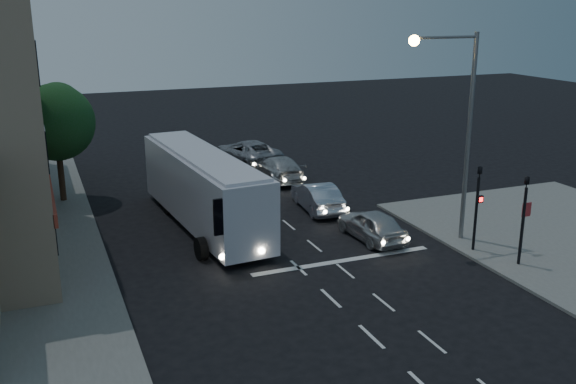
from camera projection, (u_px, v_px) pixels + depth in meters
name	position (u px, v px, depth m)	size (l,w,h in m)	color
ground	(319.00, 287.00, 24.02)	(120.00, 120.00, 0.00)	black
road_markings	(314.00, 252.00, 27.42)	(8.00, 30.55, 0.01)	silver
tour_bus	(203.00, 187.00, 30.16)	(3.35, 11.82, 3.58)	silver
car_suv	(372.00, 225.00, 28.76)	(1.64, 4.07, 1.39)	silver
car_sedan_a	(317.00, 196.00, 32.88)	(1.53, 4.37, 1.44)	silver
car_sedan_b	(279.00, 168.00, 38.62)	(2.02, 4.96, 1.44)	#B7B7B7
car_sedan_c	(248.00, 152.00, 42.59)	(2.59, 5.63, 1.56)	#9A999E
traffic_signal_main	(478.00, 198.00, 26.76)	(0.25, 0.35, 4.10)	black
traffic_signal_side	(524.00, 210.00, 25.25)	(0.18, 0.15, 4.10)	black
regulatory_sign	(525.00, 219.00, 26.70)	(0.45, 0.12, 2.20)	slate
streetlight	(458.00, 115.00, 27.00)	(3.32, 0.44, 9.00)	slate
street_tree	(55.00, 119.00, 33.17)	(4.00, 4.00, 6.20)	black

